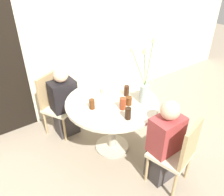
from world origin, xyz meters
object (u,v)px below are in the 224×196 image
at_px(drink_glass_2, 128,113).
at_px(drink_glass_3, 127,91).
at_px(chair_right_flank, 55,102).
at_px(person_boy, 164,145).
at_px(chair_far_back, 178,151).
at_px(side_plate, 82,96).
at_px(drink_glass_4, 123,104).
at_px(birthday_cake, 111,90).
at_px(drink_glass_0, 129,101).
at_px(flower_vase, 144,87).
at_px(drink_glass_1, 92,104).
at_px(person_woman, 64,104).
at_px(drink_glass_5, 143,92).

relative_size(drink_glass_2, drink_glass_3, 0.99).
bearing_deg(chair_right_flank, person_boy, -96.32).
bearing_deg(chair_far_back, side_plate, -82.26).
relative_size(side_plate, drink_glass_4, 1.33).
bearing_deg(birthday_cake, drink_glass_0, -87.67).
bearing_deg(birthday_cake, side_plate, 159.01).
bearing_deg(flower_vase, chair_far_back, -95.22).
bearing_deg(drink_glass_1, drink_glass_2, -61.31).
relative_size(flower_vase, person_woman, 0.73).
relative_size(chair_right_flank, drink_glass_1, 7.50).
bearing_deg(chair_far_back, person_boy, -90.00).
relative_size(side_plate, drink_glass_5, 1.53).
relative_size(chair_far_back, person_boy, 0.85).
xyz_separation_m(drink_glass_4, drink_glass_5, (0.38, 0.08, -0.01)).
distance_m(side_plate, drink_glass_4, 0.57).
relative_size(drink_glass_0, drink_glass_4, 0.72).
height_order(chair_right_flank, drink_glass_3, drink_glass_3).
height_order(drink_glass_4, person_boy, person_boy).
xyz_separation_m(drink_glass_0, person_woman, (-0.46, 0.83, -0.31)).
height_order(chair_far_back, drink_glass_4, drink_glass_4).
height_order(side_plate, drink_glass_2, drink_glass_2).
bearing_deg(person_woman, person_boy, -68.63).
distance_m(birthday_cake, drink_glass_4, 0.38).
height_order(chair_right_flank, drink_glass_1, chair_right_flank).
xyz_separation_m(drink_glass_1, drink_glass_2, (0.21, -0.38, 0.01)).
bearing_deg(drink_glass_3, chair_right_flank, 129.26).
bearing_deg(drink_glass_5, drink_glass_1, 169.55).
xyz_separation_m(drink_glass_2, person_woman, (-0.28, 1.04, -0.33)).
height_order(drink_glass_3, drink_glass_5, drink_glass_3).
height_order(drink_glass_1, person_woman, person_woman).
xyz_separation_m(chair_far_back, side_plate, (-0.48, 1.17, 0.27)).
bearing_deg(person_boy, flower_vase, 78.41).
bearing_deg(drink_glass_5, flower_vase, -130.17).
bearing_deg(drink_glass_5, side_plate, 146.30).
bearing_deg(drink_glass_3, flower_vase, -76.36).
distance_m(chair_far_back, drink_glass_1, 1.06).
height_order(flower_vase, person_boy, flower_vase).
distance_m(drink_glass_0, drink_glass_4, 0.11).
xyz_separation_m(drink_glass_3, person_boy, (-0.04, -0.72, -0.33)).
height_order(drink_glass_0, drink_glass_4, drink_glass_4).
relative_size(chair_far_back, drink_glass_5, 7.33).
bearing_deg(drink_glass_5, drink_glass_3, 142.28).
relative_size(chair_right_flank, flower_vase, 1.16).
bearing_deg(person_boy, person_woman, 111.37).
bearing_deg(drink_glass_2, person_boy, -52.57).
distance_m(drink_glass_1, person_boy, 0.91).
bearing_deg(person_boy, drink_glass_0, 97.92).
height_order(chair_far_back, birthday_cake, chair_far_back).
bearing_deg(person_woman, drink_glass_5, -46.70).
height_order(drink_glass_2, drink_glass_5, drink_glass_2).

